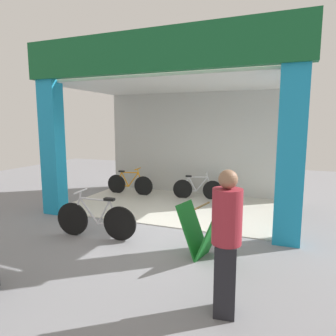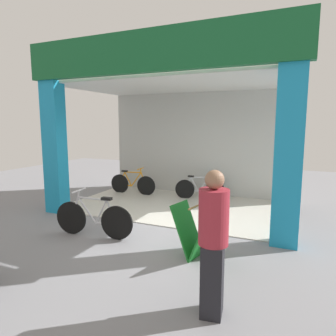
# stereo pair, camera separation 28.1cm
# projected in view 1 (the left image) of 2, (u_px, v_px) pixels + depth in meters

# --- Properties ---
(ground_plane) EXTENTS (19.59, 19.59, 0.00)m
(ground_plane) POSITION_uv_depth(u_px,v_px,m) (154.00, 226.00, 6.55)
(ground_plane) COLOR gray
(ground_plane) RESTS_ON ground
(shop_facade) EXTENTS (5.99, 3.61, 4.00)m
(shop_facade) POSITION_uv_depth(u_px,v_px,m) (180.00, 126.00, 7.78)
(shop_facade) COLOR beige
(shop_facade) RESTS_ON ground
(bicycle_inside_0) EXTENTS (1.42, 0.39, 0.79)m
(bicycle_inside_0) POSITION_uv_depth(u_px,v_px,m) (197.00, 189.00, 8.79)
(bicycle_inside_0) COLOR black
(bicycle_inside_0) RESTS_ON ground
(bicycle_inside_1) EXTENTS (1.52, 0.42, 0.84)m
(bicycle_inside_1) POSITION_uv_depth(u_px,v_px,m) (130.00, 184.00, 9.38)
(bicycle_inside_1) COLOR black
(bicycle_inside_1) RESTS_ON ground
(bicycle_parked_0) EXTENTS (1.66, 0.46, 0.92)m
(bicycle_parked_0) POSITION_uv_depth(u_px,v_px,m) (96.00, 219.00, 5.82)
(bicycle_parked_0) COLOR black
(bicycle_parked_0) RESTS_ON ground
(sandwich_board_sign) EXTENTS (0.83, 0.64, 0.90)m
(sandwich_board_sign) POSITION_uv_depth(u_px,v_px,m) (202.00, 231.00, 4.95)
(sandwich_board_sign) COLOR #197226
(sandwich_board_sign) RESTS_ON ground
(pedestrian_2) EXTENTS (0.38, 0.38, 1.70)m
(pedestrian_2) POSITION_uv_depth(u_px,v_px,m) (226.00, 241.00, 3.41)
(pedestrian_2) COLOR black
(pedestrian_2) RESTS_ON ground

